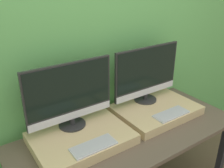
{
  "coord_description": "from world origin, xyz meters",
  "views": [
    {
      "loc": [
        -0.99,
        -0.85,
        1.83
      ],
      "look_at": [
        0.0,
        0.59,
        1.05
      ],
      "focal_mm": 40.0,
      "sensor_mm": 36.0,
      "label": 1
    }
  ],
  "objects_px": {
    "monitor_left": "(70,94)",
    "keyboard_left": "(94,146)",
    "monitor_right": "(147,73)",
    "keyboard_right": "(171,114)"
  },
  "relations": [
    {
      "from": "monitor_right",
      "to": "keyboard_right",
      "type": "height_order",
      "value": "monitor_right"
    },
    {
      "from": "monitor_left",
      "to": "monitor_right",
      "type": "distance_m",
      "value": 0.7
    },
    {
      "from": "keyboard_left",
      "to": "monitor_right",
      "type": "bearing_deg",
      "value": 23.44
    },
    {
      "from": "monitor_left",
      "to": "keyboard_right",
      "type": "relative_size",
      "value": 2.16
    },
    {
      "from": "monitor_left",
      "to": "keyboard_left",
      "type": "height_order",
      "value": "monitor_left"
    },
    {
      "from": "monitor_left",
      "to": "monitor_right",
      "type": "height_order",
      "value": "same"
    },
    {
      "from": "monitor_right",
      "to": "keyboard_right",
      "type": "relative_size",
      "value": 2.16
    },
    {
      "from": "monitor_left",
      "to": "keyboard_right",
      "type": "xyz_separation_m",
      "value": [
        0.7,
        -0.31,
        -0.24
      ]
    },
    {
      "from": "monitor_left",
      "to": "monitor_right",
      "type": "relative_size",
      "value": 1.0
    },
    {
      "from": "keyboard_left",
      "to": "keyboard_right",
      "type": "bearing_deg",
      "value": 0.0
    }
  ]
}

